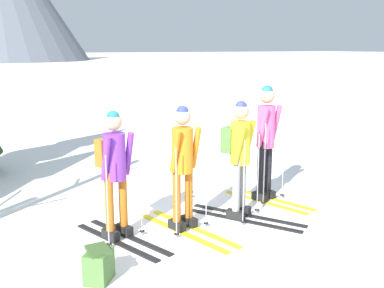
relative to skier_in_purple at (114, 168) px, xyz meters
The scene contains 6 objects.
ground_plane 1.48m from the skier_in_purple, ahead, with size 400.00×400.00×0.00m, color white.
skier_in_purple is the anchor object (origin of this frame).
skier_in_orange 0.92m from the skier_in_purple, 10.16° to the right, with size 0.73×1.74×1.71m.
skier_in_yellow 1.82m from the skier_in_purple, ahead, with size 1.21×1.67×1.72m.
skier_in_pink 2.63m from the skier_in_purple, ahead, with size 0.78×1.58×1.87m.
backpack_on_snow_front 1.35m from the skier_in_purple, 118.55° to the right, with size 0.39×0.40×0.38m.
Camera 1 is at (-2.88, -5.44, 2.45)m, focal length 41.98 mm.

